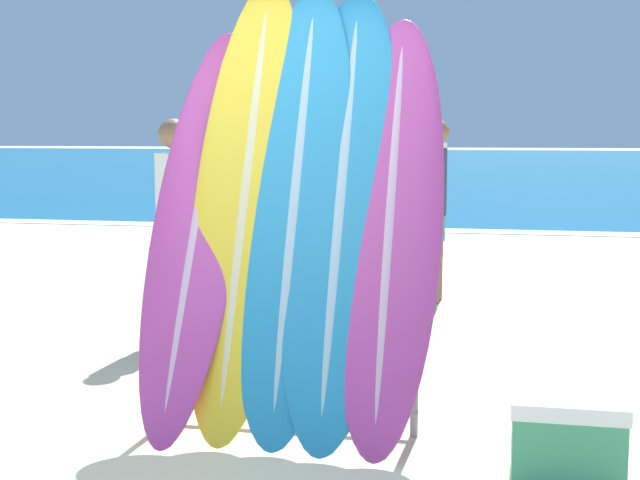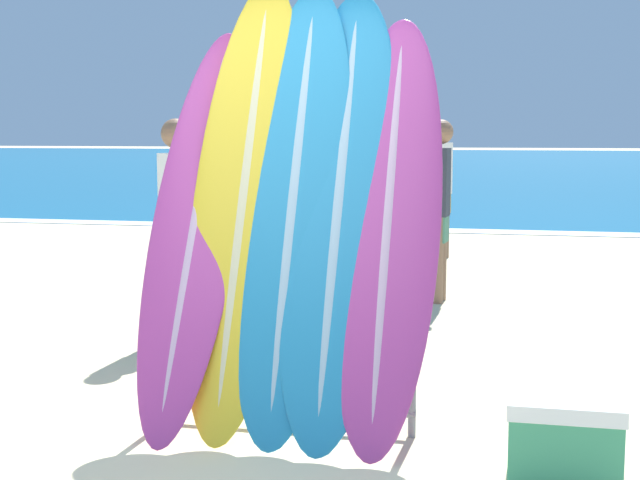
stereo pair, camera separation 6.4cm
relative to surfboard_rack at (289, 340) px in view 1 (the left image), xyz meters
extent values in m
plane|color=beige|center=(-0.33, -0.76, -0.47)|extent=(160.00, 160.00, 0.00)
cube|color=#146693|center=(-0.33, 39.11, -0.46)|extent=(120.00, 60.00, 0.00)
cube|color=white|center=(-0.33, 9.41, -0.46)|extent=(120.00, 0.60, 0.01)
cylinder|color=slate|center=(-0.65, 0.00, -0.03)|extent=(0.04, 0.04, 0.87)
cylinder|color=slate|center=(0.65, 0.00, -0.03)|extent=(0.04, 0.04, 0.87)
cylinder|color=slate|center=(0.00, 0.00, 0.38)|extent=(1.34, 0.04, 0.04)
cylinder|color=slate|center=(0.00, 0.00, -0.35)|extent=(1.34, 0.04, 0.04)
ellipsoid|color=#B23D8E|center=(-0.51, 0.09, 0.59)|extent=(0.49, 1.23, 2.11)
ellipsoid|color=#CAA1BE|center=(-0.51, 0.09, 0.59)|extent=(0.09, 1.19, 2.03)
ellipsoid|color=yellow|center=(-0.26, 0.13, 0.73)|extent=(0.56, 1.12, 2.39)
ellipsoid|color=beige|center=(-0.26, 0.13, 0.73)|extent=(0.10, 1.08, 2.30)
ellipsoid|color=teal|center=(0.01, 0.12, 0.70)|extent=(0.58, 1.12, 2.34)
ellipsoid|color=#98BACC|center=(0.01, 0.12, 0.70)|extent=(0.10, 1.08, 2.25)
ellipsoid|color=teal|center=(0.25, 0.12, 0.69)|extent=(0.60, 1.20, 2.32)
ellipsoid|color=#98BACC|center=(0.25, 0.12, 0.69)|extent=(0.11, 1.16, 2.23)
ellipsoid|color=#B23D8E|center=(0.51, 0.08, 0.61)|extent=(0.53, 1.16, 2.16)
ellipsoid|color=#CAA1BE|center=(0.51, 0.08, 0.61)|extent=(0.10, 1.12, 2.08)
cylinder|color=#846047|center=(0.20, 6.61, -0.08)|extent=(0.11, 0.11, 0.78)
cylinder|color=#846047|center=(0.31, 6.49, -0.08)|extent=(0.11, 0.11, 0.78)
cube|color=gold|center=(0.25, 6.55, 0.20)|extent=(0.25, 0.25, 0.23)
cube|color=white|center=(0.25, 6.55, 0.62)|extent=(0.27, 0.28, 0.61)
sphere|color=#846047|center=(0.25, 6.55, 1.07)|extent=(0.22, 0.22, 0.22)
cylinder|color=#846047|center=(0.48, 3.73, -0.08)|extent=(0.11, 0.11, 0.78)
cylinder|color=#846047|center=(0.47, 3.56, -0.08)|extent=(0.11, 0.11, 0.78)
cube|color=#478466|center=(0.48, 3.65, 0.19)|extent=(0.16, 0.23, 0.23)
cube|color=#2D333D|center=(0.48, 3.65, 0.61)|extent=(0.17, 0.25, 0.61)
sphere|color=#846047|center=(0.48, 3.65, 1.06)|extent=(0.22, 0.22, 0.22)
cylinder|color=#846047|center=(-1.34, 1.74, -0.08)|extent=(0.11, 0.11, 0.77)
cylinder|color=#846047|center=(-1.25, 1.88, -0.08)|extent=(0.11, 0.11, 0.77)
cube|color=#385693|center=(-1.30, 1.81, 0.19)|extent=(0.24, 0.26, 0.23)
cube|color=white|center=(-1.30, 1.81, 0.61)|extent=(0.26, 0.28, 0.60)
sphere|color=#846047|center=(-1.30, 1.81, 1.05)|extent=(0.22, 0.22, 0.22)
cube|color=#389366|center=(1.36, -0.48, -0.31)|extent=(0.47, 0.30, 0.32)
cube|color=white|center=(1.36, -0.48, -0.11)|extent=(0.49, 0.31, 0.07)
camera|label=1|loc=(1.06, -4.35, 1.07)|focal=50.00mm
camera|label=2|loc=(1.12, -4.34, 1.07)|focal=50.00mm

